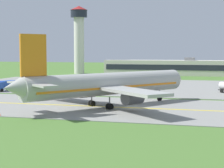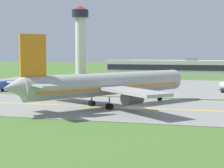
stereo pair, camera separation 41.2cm
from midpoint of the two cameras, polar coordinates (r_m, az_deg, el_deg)
ground_plane at (r=69.22m, az=3.30°, el=-3.56°), size 500.00×500.00×0.00m
taxiway_strip at (r=69.21m, az=3.30°, el=-3.52°), size 240.00×28.00×0.10m
apron_pad at (r=109.57m, az=12.96°, el=-0.52°), size 140.00×52.00×0.10m
taxiway_centreline at (r=69.21m, az=3.30°, el=-3.47°), size 220.00×0.60×0.01m
airplane_lead at (r=69.99m, az=-0.57°, el=-0.05°), size 28.93×34.05×12.70m
service_truck_baggage at (r=101.42m, az=-15.05°, el=-0.15°), size 3.62×6.33×2.60m
terminal_building at (r=162.96m, az=8.01°, el=2.37°), size 49.70×9.81×7.34m
control_tower at (r=172.52m, az=-4.56°, el=7.35°), size 7.60×7.60×29.38m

